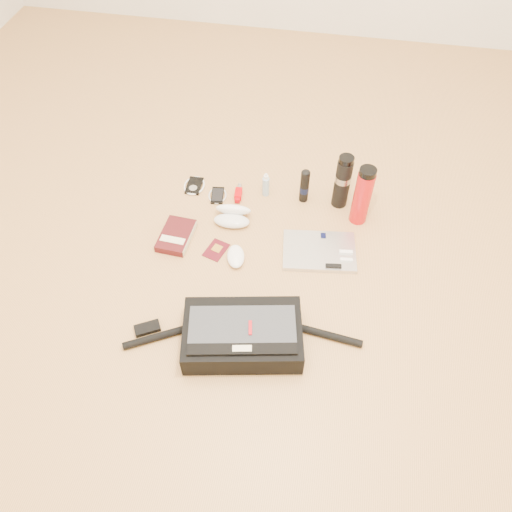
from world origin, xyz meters
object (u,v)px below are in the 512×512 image
object	(u,v)px
messenger_bag	(242,335)
thermos_red	(362,196)
book	(176,236)
thermos_black	(343,181)
laptop	(320,251)

from	to	relation	value
messenger_bag	thermos_red	bearing A→B (deg)	50.39
book	thermos_black	distance (m)	0.76
laptop	thermos_black	xyz separation A→B (m)	(0.06, 0.31, 0.12)
messenger_bag	book	size ratio (longest dim) A/B	4.34
book	thermos_red	size ratio (longest dim) A/B	0.69
messenger_bag	book	bearing A→B (deg)	119.40
messenger_bag	laptop	world-z (taller)	messenger_bag
messenger_bag	thermos_black	size ratio (longest dim) A/B	3.21
laptop	thermos_red	size ratio (longest dim) A/B	1.13
book	thermos_black	size ratio (longest dim) A/B	0.74
messenger_bag	thermos_black	xyz separation A→B (m)	(0.29, 0.78, 0.08)
messenger_bag	thermos_red	distance (m)	0.80
thermos_red	book	bearing A→B (deg)	-161.26
messenger_bag	thermos_black	distance (m)	0.84
messenger_bag	book	xyz separation A→B (m)	(-0.38, 0.44, -0.04)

